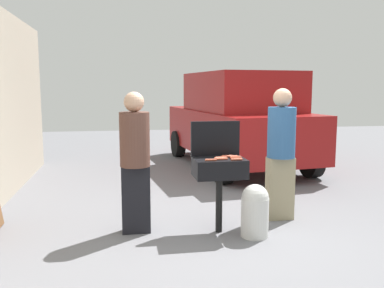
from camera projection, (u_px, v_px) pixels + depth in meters
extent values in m
plane|color=slate|center=(230.00, 232.00, 4.98)|extent=(24.00, 24.00, 0.00)
cylinder|color=black|center=(219.00, 204.00, 4.94)|extent=(0.08, 0.08, 0.67)
cube|color=black|center=(219.00, 168.00, 4.88)|extent=(0.60, 0.44, 0.22)
cube|color=black|center=(215.00, 138.00, 5.05)|extent=(0.60, 0.05, 0.42)
cylinder|color=#AD4228|center=(235.00, 157.00, 4.89)|extent=(0.13, 0.03, 0.03)
cylinder|color=#C6593D|center=(220.00, 158.00, 4.80)|extent=(0.13, 0.03, 0.03)
cylinder|color=#AD4228|center=(236.00, 158.00, 4.82)|extent=(0.13, 0.04, 0.03)
cylinder|color=#C6593D|center=(222.00, 159.00, 4.76)|extent=(0.13, 0.03, 0.03)
cylinder|color=#B74C33|center=(227.00, 156.00, 4.95)|extent=(0.13, 0.03, 0.03)
cylinder|color=#C6593D|center=(237.00, 159.00, 4.73)|extent=(0.13, 0.03, 0.03)
cylinder|color=#B74C33|center=(232.00, 156.00, 4.94)|extent=(0.13, 0.03, 0.03)
cylinder|color=#C6593D|center=(211.00, 160.00, 4.69)|extent=(0.13, 0.03, 0.03)
cylinder|color=#B74C33|center=(221.00, 158.00, 4.85)|extent=(0.13, 0.03, 0.03)
cylinder|color=silver|center=(255.00, 217.00, 4.80)|extent=(0.32, 0.32, 0.46)
sphere|color=silver|center=(255.00, 198.00, 4.77)|extent=(0.31, 0.31, 0.31)
cube|color=black|center=(136.00, 199.00, 4.93)|extent=(0.33, 0.18, 0.80)
cylinder|color=brown|center=(135.00, 139.00, 4.83)|extent=(0.35, 0.35, 0.63)
sphere|color=tan|center=(134.00, 102.00, 4.77)|extent=(0.23, 0.23, 0.23)
cube|color=gray|center=(280.00, 188.00, 5.43)|extent=(0.34, 0.19, 0.82)
cylinder|color=#2D598C|center=(281.00, 132.00, 5.33)|extent=(0.36, 0.36, 0.65)
sphere|color=tan|center=(283.00, 98.00, 5.27)|extent=(0.24, 0.24, 0.24)
cube|color=maroon|center=(236.00, 131.00, 9.06)|extent=(2.43, 4.60, 0.90)
cube|color=maroon|center=(241.00, 92.00, 8.75)|extent=(2.07, 2.80, 0.80)
cylinder|color=black|center=(312.00, 161.00, 7.92)|extent=(0.30, 0.66, 0.64)
cylinder|color=black|center=(223.00, 166.00, 7.40)|extent=(0.30, 0.66, 0.64)
cylinder|color=black|center=(245.00, 141.00, 10.84)|extent=(0.30, 0.66, 0.64)
cylinder|color=black|center=(178.00, 144.00, 10.32)|extent=(0.30, 0.66, 0.64)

